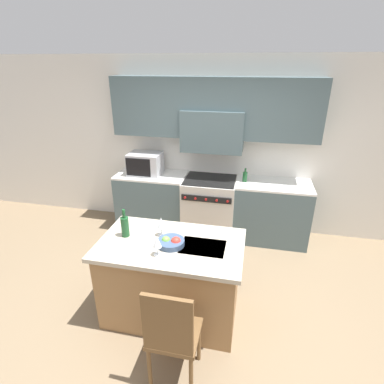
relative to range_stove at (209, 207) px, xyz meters
name	(u,v)px	position (x,y,z in m)	size (l,w,h in m)	color
ground_plane	(182,316)	(0.00, -1.82, -0.47)	(10.00, 10.00, 0.00)	#7A664C
back_cabinetry	(214,134)	(0.00, 0.28, 1.11)	(10.00, 0.46, 2.70)	silver
back_counter	(210,206)	(0.00, 0.02, 0.00)	(3.01, 0.62, 0.94)	#4C6066
range_stove	(209,207)	(0.00, 0.00, 0.00)	(0.80, 0.70, 0.93)	beige
microwave	(145,164)	(-1.04, 0.02, 0.64)	(0.50, 0.40, 0.34)	#B7B7BC
kitchen_island	(172,278)	(-0.12, -1.77, -0.01)	(1.47, 0.87, 0.90)	olive
island_chair	(172,333)	(0.10, -2.55, 0.11)	(0.42, 0.40, 1.03)	brown
wine_bottle	(125,226)	(-0.62, -1.74, 0.55)	(0.08, 0.08, 0.31)	#194723
wine_glass_near	(157,242)	(-0.19, -2.00, 0.58)	(0.08, 0.08, 0.21)	white
wine_glass_far	(161,223)	(-0.26, -1.65, 0.58)	(0.08, 0.08, 0.21)	white
fruit_bowl	(171,242)	(-0.10, -1.81, 0.47)	(0.27, 0.27, 0.10)	#384C6B
oil_bottle_on_counter	(245,177)	(0.52, 0.01, 0.55)	(0.07, 0.07, 0.21)	#194723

